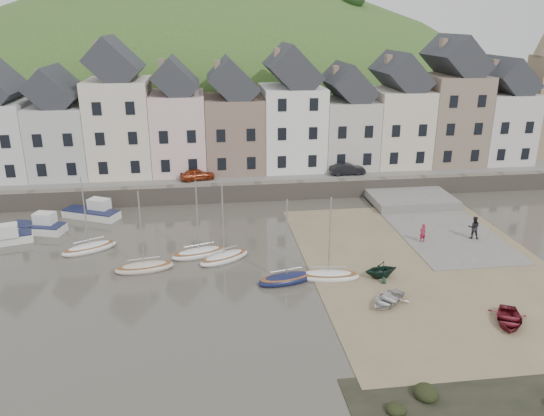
{
  "coord_description": "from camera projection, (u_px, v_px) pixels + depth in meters",
  "views": [
    {
      "loc": [
        -5.24,
        -33.84,
        17.35
      ],
      "look_at": [
        0.0,
        6.0,
        3.0
      ],
      "focal_mm": 34.95,
      "sensor_mm": 36.0,
      "label": 1
    }
  ],
  "objects": [
    {
      "name": "sailboat_0",
      "position": [
        89.0,
        248.0,
        41.94
      ],
      "size": [
        4.55,
        3.33,
        6.32
      ],
      "color": "silver",
      "rests_on": "ground"
    },
    {
      "name": "rowboat_red",
      "position": [
        509.0,
        319.0,
        31.78
      ],
      "size": [
        3.41,
        3.81,
        0.65
      ],
      "primitive_type": "imported",
      "rotation": [
        0.0,
        0.0,
        -0.47
      ],
      "color": "maroon",
      "rests_on": "beach"
    },
    {
      "name": "motorboat_2",
      "position": [
        93.0,
        211.0,
        48.96
      ],
      "size": [
        5.55,
        3.86,
        1.7
      ],
      "color": "silver",
      "rests_on": "ground"
    },
    {
      "name": "sailboat_1",
      "position": [
        199.0,
        253.0,
        41.06
      ],
      "size": [
        4.62,
        2.7,
        6.32
      ],
      "color": "silver",
      "rests_on": "ground"
    },
    {
      "name": "sailboat_2",
      "position": [
        145.0,
        267.0,
        38.69
      ],
      "size": [
        4.43,
        2.16,
        6.32
      ],
      "color": "beige",
      "rests_on": "ground"
    },
    {
      "name": "slipway",
      "position": [
        435.0,
        224.0,
        47.37
      ],
      "size": [
        8.0,
        18.0,
        0.12
      ],
      "primitive_type": "cube",
      "color": "slate",
      "rests_on": "ground"
    },
    {
      "name": "motorboat_1",
      "position": [
        1.0,
        237.0,
        43.14
      ],
      "size": [
        5.4,
        3.13,
        1.7
      ],
      "color": "silver",
      "rests_on": "ground"
    },
    {
      "name": "hillside",
      "position": [
        208.0,
        219.0,
        99.54
      ],
      "size": [
        134.4,
        84.0,
        84.0
      ],
      "color": "#385723",
      "rests_on": "ground"
    },
    {
      "name": "quay_street",
      "position": [
        254.0,
        176.0,
        56.7
      ],
      "size": [
        70.0,
        7.0,
        0.1
      ],
      "primitive_type": "cube",
      "color": "slate",
      "rests_on": "quay_land"
    },
    {
      "name": "motorboat_0",
      "position": [
        39.0,
        226.0,
        45.56
      ],
      "size": [
        5.05,
        2.92,
        1.7
      ],
      "color": "silver",
      "rests_on": "ground"
    },
    {
      "name": "beach",
      "position": [
        429.0,
        266.0,
        39.42
      ],
      "size": [
        18.0,
        26.0,
        0.06
      ],
      "primitive_type": "cube",
      "color": "#776648",
      "rests_on": "ground"
    },
    {
      "name": "ground",
      "position": [
        283.0,
        275.0,
        38.08
      ],
      "size": [
        160.0,
        160.0,
        0.0
      ],
      "primitive_type": "plane",
      "color": "#464037",
      "rests_on": "ground"
    },
    {
      "name": "shore_rocks",
      "position": [
        516.0,
        402.0,
        25.27
      ],
      "size": [
        14.0,
        6.0,
        0.78
      ],
      "color": "black",
      "rests_on": "ground"
    },
    {
      "name": "rowboat_green",
      "position": [
        381.0,
        269.0,
        37.38
      ],
      "size": [
        2.72,
        2.44,
        1.28
      ],
      "primitive_type": "imported",
      "rotation": [
        0.0,
        0.0,
        -1.42
      ],
      "color": "black",
      "rests_on": "beach"
    },
    {
      "name": "rowboat_white",
      "position": [
        387.0,
        300.0,
        33.97
      ],
      "size": [
        3.71,
        3.6,
        0.63
      ],
      "primitive_type": "imported",
      "rotation": [
        0.0,
        0.0,
        -0.88
      ],
      "color": "silver",
      "rests_on": "beach"
    },
    {
      "name": "quay_land",
      "position": [
        246.0,
        157.0,
        67.71
      ],
      "size": [
        90.0,
        30.0,
        1.5
      ],
      "primitive_type": "cube",
      "color": "#385723",
      "rests_on": "ground"
    },
    {
      "name": "car_right",
      "position": [
        347.0,
        169.0,
        56.76
      ],
      "size": [
        3.82,
        1.34,
        1.26
      ],
      "primitive_type": "imported",
      "rotation": [
        0.0,
        0.0,
        1.57
      ],
      "color": "black",
      "rests_on": "quay_street"
    },
    {
      "name": "person_dark",
      "position": [
        474.0,
        227.0,
        43.86
      ],
      "size": [
        1.14,
        1.02,
        1.93
      ],
      "primitive_type": "imported",
      "rotation": [
        0.0,
        0.0,
        2.78
      ],
      "color": "black",
      "rests_on": "slipway"
    },
    {
      "name": "sailboat_5",
      "position": [
        286.0,
        279.0,
        36.98
      ],
      "size": [
        4.45,
        2.41,
        6.32
      ],
      "color": "#12173B",
      "rests_on": "ground"
    },
    {
      "name": "sailboat_4",
      "position": [
        328.0,
        275.0,
        37.42
      ],
      "size": [
        4.59,
        2.1,
        6.32
      ],
      "color": "silver",
      "rests_on": "ground"
    },
    {
      "name": "townhouse_terrace",
      "position": [
        267.0,
        116.0,
        58.24
      ],
      "size": [
        61.05,
        8.0,
        13.93
      ],
      "color": "silver",
      "rests_on": "quay_land"
    },
    {
      "name": "seawall",
      "position": [
        258.0,
        191.0,
        53.65
      ],
      "size": [
        70.0,
        1.2,
        1.8
      ],
      "primitive_type": "cube",
      "color": "slate",
      "rests_on": "ground"
    },
    {
      "name": "sailboat_3",
      "position": [
        224.0,
        257.0,
        40.28
      ],
      "size": [
        4.39,
        3.35,
        6.32
      ],
      "color": "silver",
      "rests_on": "ground"
    },
    {
      "name": "car_left",
      "position": [
        197.0,
        174.0,
        54.8
      ],
      "size": [
        3.76,
        2.17,
        1.2
      ],
      "primitive_type": "imported",
      "rotation": [
        0.0,
        0.0,
        1.79
      ],
      "color": "maroon",
      "rests_on": "quay_street"
    },
    {
      "name": "person_red",
      "position": [
        423.0,
        233.0,
        43.25
      ],
      "size": [
        0.63,
        0.47,
        1.55
      ],
      "primitive_type": "imported",
      "rotation": [
        0.0,
        0.0,
        3.33
      ],
      "color": "maroon",
      "rests_on": "slipway"
    }
  ]
}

